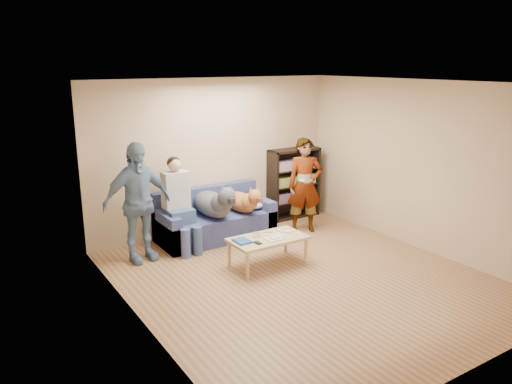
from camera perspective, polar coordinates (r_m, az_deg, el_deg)
ground at (r=6.90m, az=5.45°, el=-9.82°), size 5.00×5.00×0.00m
ceiling at (r=6.28m, az=6.04°, el=12.29°), size 5.00×5.00×0.00m
wall_back at (r=8.53m, az=-4.72°, el=4.16°), size 4.50×0.00×4.50m
wall_front at (r=4.85m, az=24.36°, el=-5.41°), size 4.50×0.00×4.50m
wall_left at (r=5.42m, az=-13.35°, el=-2.42°), size 0.00×5.00×5.00m
wall_right at (r=8.03m, az=18.47°, el=2.78°), size 0.00×5.00×5.00m
blanket at (r=8.47m, az=-0.26°, el=-1.47°), size 0.38×0.32×0.13m
person_standing_right at (r=8.52m, az=5.59°, el=0.76°), size 0.70×0.60×1.62m
person_standing_left at (r=7.39m, az=-13.42°, el=-1.18°), size 1.08×0.55×1.77m
held_controller at (r=8.21m, az=5.38°, el=1.32°), size 0.05×0.11×0.03m
notebook_blue at (r=6.98m, az=-1.59°, el=-5.61°), size 0.20×0.26×0.03m
papers at (r=7.09m, az=2.17°, el=-5.32°), size 0.26×0.20×0.02m
magazine at (r=7.12m, az=2.28°, el=-5.13°), size 0.22×0.17×0.01m
camera_silver at (r=7.17m, az=0.04°, el=-4.94°), size 0.11×0.06×0.05m
controller_a at (r=7.37m, az=2.76°, el=-4.48°), size 0.04×0.13×0.03m
controller_b at (r=7.35m, az=3.63°, el=-4.54°), size 0.09×0.06×0.03m
headphone_cup_a at (r=7.24m, az=2.79°, el=-4.90°), size 0.07×0.07×0.02m
headphone_cup_b at (r=7.30m, az=2.42°, el=-4.72°), size 0.07×0.07×0.02m
pen_orange at (r=7.01m, az=1.97°, el=-5.60°), size 0.13×0.06×0.01m
pen_black at (r=7.35m, az=1.37°, el=-4.62°), size 0.13×0.08×0.01m
wallet at (r=6.92m, az=0.21°, el=-5.83°), size 0.07×0.12×0.02m
sofa at (r=8.32m, az=-4.79°, el=-3.37°), size 1.90×0.85×0.82m
person_seated at (r=7.79m, az=-8.82°, el=-0.98°), size 0.40×0.73×1.47m
dog_gray at (r=8.00m, az=-4.73°, el=-1.28°), size 0.45×1.27×0.66m
dog_tan at (r=8.25m, az=-1.47°, el=-1.06°), size 0.37×1.14×0.53m
coffee_table at (r=7.16m, az=1.38°, el=-5.57°), size 1.10×0.60×0.42m
bookshelf at (r=9.33m, az=4.29°, el=1.19°), size 1.00×0.34×1.30m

